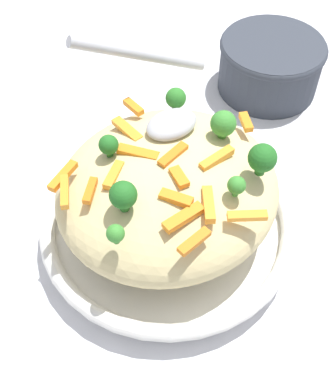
% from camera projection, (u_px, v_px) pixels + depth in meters
% --- Properties ---
extents(ground_plane, '(2.40, 2.40, 0.00)m').
position_uv_depth(ground_plane, '(168.00, 234.00, 0.57)').
color(ground_plane, silver).
extents(serving_bowl, '(0.29, 0.29, 0.04)m').
position_uv_depth(serving_bowl, '(168.00, 223.00, 0.56)').
color(serving_bowl, white).
rests_on(serving_bowl, ground_plane).
extents(pasta_mound, '(0.24, 0.22, 0.09)m').
position_uv_depth(pasta_mound, '(168.00, 190.00, 0.51)').
color(pasta_mound, '#DBC689').
rests_on(pasta_mound, serving_bowl).
extents(carrot_piece_0, '(0.02, 0.03, 0.01)m').
position_uv_depth(carrot_piece_0, '(244.00, 120.00, 0.52)').
color(carrot_piece_0, orange).
rests_on(carrot_piece_0, pasta_mound).
extents(carrot_piece_1, '(0.04, 0.02, 0.01)m').
position_uv_depth(carrot_piece_1, '(174.00, 157.00, 0.47)').
color(carrot_piece_1, orange).
rests_on(carrot_piece_1, pasta_mound).
extents(carrot_piece_2, '(0.03, 0.04, 0.01)m').
position_uv_depth(carrot_piece_2, '(212.00, 203.00, 0.45)').
color(carrot_piece_2, orange).
rests_on(carrot_piece_2, pasta_mound).
extents(carrot_piece_3, '(0.02, 0.04, 0.01)m').
position_uv_depth(carrot_piece_3, '(65.00, 192.00, 0.45)').
color(carrot_piece_3, orange).
rests_on(carrot_piece_3, pasta_mound).
extents(carrot_piece_4, '(0.01, 0.04, 0.01)m').
position_uv_depth(carrot_piece_4, '(127.00, 130.00, 0.51)').
color(carrot_piece_4, orange).
rests_on(carrot_piece_4, pasta_mound).
extents(carrot_piece_5, '(0.01, 0.03, 0.01)m').
position_uv_depth(carrot_piece_5, '(179.00, 177.00, 0.46)').
color(carrot_piece_5, orange).
rests_on(carrot_piece_5, pasta_mound).
extents(carrot_piece_6, '(0.03, 0.03, 0.01)m').
position_uv_depth(carrot_piece_6, '(114.00, 175.00, 0.47)').
color(carrot_piece_6, orange).
rests_on(carrot_piece_6, pasta_mound).
extents(carrot_piece_7, '(0.04, 0.01, 0.01)m').
position_uv_depth(carrot_piece_7, '(217.00, 159.00, 0.48)').
color(carrot_piece_7, orange).
rests_on(carrot_piece_7, pasta_mound).
extents(carrot_piece_8, '(0.04, 0.01, 0.01)m').
position_uv_depth(carrot_piece_8, '(183.00, 217.00, 0.44)').
color(carrot_piece_8, orange).
rests_on(carrot_piece_8, pasta_mound).
extents(carrot_piece_9, '(0.03, 0.03, 0.01)m').
position_uv_depth(carrot_piece_9, '(90.00, 190.00, 0.46)').
color(carrot_piece_9, orange).
rests_on(carrot_piece_9, pasta_mound).
extents(carrot_piece_10, '(0.01, 0.03, 0.01)m').
position_uv_depth(carrot_piece_10, '(133.00, 107.00, 0.53)').
color(carrot_piece_10, orange).
rests_on(carrot_piece_10, pasta_mound).
extents(carrot_piece_11, '(0.04, 0.02, 0.01)m').
position_uv_depth(carrot_piece_11, '(63.00, 176.00, 0.47)').
color(carrot_piece_11, orange).
rests_on(carrot_piece_11, pasta_mound).
extents(carrot_piece_12, '(0.03, 0.01, 0.01)m').
position_uv_depth(carrot_piece_12, '(194.00, 241.00, 0.42)').
color(carrot_piece_12, orange).
rests_on(carrot_piece_12, pasta_mound).
extents(carrot_piece_13, '(0.03, 0.03, 0.01)m').
position_uv_depth(carrot_piece_13, '(247.00, 216.00, 0.44)').
color(carrot_piece_13, orange).
rests_on(carrot_piece_13, pasta_mound).
extents(carrot_piece_14, '(0.03, 0.03, 0.01)m').
position_uv_depth(carrot_piece_14, '(176.00, 198.00, 0.45)').
color(carrot_piece_14, orange).
rests_on(carrot_piece_14, pasta_mound).
extents(carrot_piece_15, '(0.03, 0.04, 0.01)m').
position_uv_depth(carrot_piece_15, '(138.00, 153.00, 0.48)').
color(carrot_piece_15, orange).
rests_on(carrot_piece_15, pasta_mound).
extents(broccoli_floret_0, '(0.02, 0.02, 0.02)m').
position_uv_depth(broccoli_floret_0, '(237.00, 186.00, 0.45)').
color(broccoli_floret_0, '#377928').
rests_on(broccoli_floret_0, pasta_mound).
extents(broccoli_floret_1, '(0.03, 0.03, 0.03)m').
position_uv_depth(broccoli_floret_1, '(222.00, 123.00, 0.49)').
color(broccoli_floret_1, '#377928').
rests_on(broccoli_floret_1, pasta_mound).
extents(broccoli_floret_2, '(0.02, 0.02, 0.03)m').
position_uv_depth(broccoli_floret_2, '(109.00, 145.00, 0.48)').
color(broccoli_floret_2, '#205B1C').
rests_on(broccoli_floret_2, pasta_mound).
extents(broccoli_floret_3, '(0.03, 0.03, 0.03)m').
position_uv_depth(broccoli_floret_3, '(262.00, 158.00, 0.46)').
color(broccoli_floret_3, '#205B1C').
rests_on(broccoli_floret_3, pasta_mound).
extents(broccoli_floret_4, '(0.02, 0.02, 0.02)m').
position_uv_depth(broccoli_floret_4, '(115.00, 234.00, 0.41)').
color(broccoli_floret_4, '#377928').
rests_on(broccoli_floret_4, pasta_mound).
extents(broccoli_floret_5, '(0.03, 0.03, 0.03)m').
position_uv_depth(broccoli_floret_5, '(123.00, 195.00, 0.43)').
color(broccoli_floret_5, '#205B1C').
rests_on(broccoli_floret_5, pasta_mound).
extents(broccoli_floret_6, '(0.02, 0.02, 0.03)m').
position_uv_depth(broccoli_floret_6, '(176.00, 98.00, 0.52)').
color(broccoli_floret_6, '#296820').
rests_on(broccoli_floret_6, pasta_mound).
extents(serving_spoon, '(0.15, 0.11, 0.09)m').
position_uv_depth(serving_spoon, '(160.00, 98.00, 0.50)').
color(serving_spoon, '#B7B7BC').
rests_on(serving_spoon, pasta_mound).
extents(companion_bowl, '(0.15, 0.15, 0.08)m').
position_uv_depth(companion_bowl, '(270.00, 63.00, 0.71)').
color(companion_bowl, '#333842').
rests_on(companion_bowl, ground_plane).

